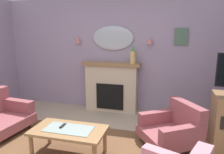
{
  "coord_description": "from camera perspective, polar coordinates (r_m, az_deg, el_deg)",
  "views": [
    {
      "loc": [
        1.17,
        -2.35,
        1.87
      ],
      "look_at": [
        0.17,
        1.35,
        1.05
      ],
      "focal_mm": 34.62,
      "sensor_mm": 36.0,
      "label": 1
    }
  ],
  "objects": [
    {
      "name": "wall_back",
      "position": [
        5.13,
        1.8,
        5.83
      ],
      "size": [
        6.67,
        0.1,
        2.62
      ],
      "primitive_type": "cube",
      "color": "#9E8CA8",
      "rests_on": "ground"
    },
    {
      "name": "fireplace",
      "position": [
        5.08,
        -0.19,
        -2.74
      ],
      "size": [
        1.36,
        0.36,
        1.16
      ],
      "color": "beige",
      "rests_on": "ground"
    },
    {
      "name": "mantel_vase_centre",
      "position": [
        4.8,
        5.51,
        5.88
      ],
      "size": [
        0.13,
        0.13,
        0.43
      ],
      "color": "tan",
      "rests_on": "fireplace"
    },
    {
      "name": "wall_mirror",
      "position": [
        5.05,
        0.24,
        10.27
      ],
      "size": [
        0.96,
        0.06,
        0.56
      ],
      "primitive_type": "ellipsoid",
      "color": "#B2BCC6"
    },
    {
      "name": "wall_sconce_left",
      "position": [
        5.29,
        -8.97,
        9.66
      ],
      "size": [
        0.14,
        0.14,
        0.14
      ],
      "primitive_type": "cone",
      "color": "#D17066"
    },
    {
      "name": "wall_sconce_right",
      "position": [
        4.85,
        9.96,
        9.43
      ],
      "size": [
        0.14,
        0.14,
        0.14
      ],
      "primitive_type": "cone",
      "color": "#D17066"
    },
    {
      "name": "framed_picture",
      "position": [
        4.89,
        17.78,
        10.11
      ],
      "size": [
        0.28,
        0.03,
        0.36
      ],
      "primitive_type": "cube",
      "color": "#4C6B56"
    },
    {
      "name": "coffee_table",
      "position": [
        3.39,
        -11.33,
        -14.17
      ],
      "size": [
        1.1,
        0.6,
        0.45
      ],
      "color": "olive",
      "rests_on": "ground"
    },
    {
      "name": "tv_remote",
      "position": [
        3.45,
        -12.89,
        -12.49
      ],
      "size": [
        0.04,
        0.16,
        0.02
      ],
      "primitive_type": "cube",
      "color": "black",
      "rests_on": "coffee_table"
    },
    {
      "name": "armchair_in_corner",
      "position": [
        3.8,
        15.89,
        -12.73
      ],
      "size": [
        1.13,
        1.12,
        0.71
      ],
      "color": "#934C51",
      "rests_on": "ground"
    }
  ]
}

